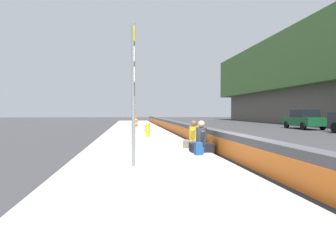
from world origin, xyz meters
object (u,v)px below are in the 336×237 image
seated_person_foreground (201,142)px  parked_car_fourth (304,119)px  seated_person_middle (194,139)px  construction_barrel (135,122)px  backpack (199,149)px  route_sign_post (134,83)px  fire_hydrant (148,129)px

seated_person_foreground → parked_car_fourth: (14.80, -12.82, 0.39)m
seated_person_foreground → seated_person_middle: 1.24m
seated_person_middle → construction_barrel: seated_person_middle is taller
backpack → construction_barrel: 18.99m
parked_car_fourth → backpack: bearing=139.9°
seated_person_middle → seated_person_foreground: bearing=179.8°
route_sign_post → construction_barrel: (20.70, -0.35, -1.61)m
fire_hydrant → backpack: 7.36m
route_sign_post → backpack: (1.79, -2.09, -1.90)m
backpack → construction_barrel: construction_barrel is taller
fire_hydrant → construction_barrel: bearing=2.6°
seated_person_middle → parked_car_fourth: (13.55, -12.82, 0.40)m
fire_hydrant → backpack: size_ratio=2.20×
construction_barrel → parked_car_fourth: 15.20m
seated_person_middle → backpack: (-1.99, 0.27, -0.13)m
route_sign_post → construction_barrel: bearing=-1.0°
seated_person_foreground → parked_car_fourth: parked_car_fourth is taller
seated_person_middle → parked_car_fourth: size_ratio=0.23×
route_sign_post → backpack: route_sign_post is taller
route_sign_post → seated_person_middle: 4.80m
seated_person_foreground → parked_car_fourth: size_ratio=0.24×
construction_barrel → parked_car_fourth: (-3.36, -14.82, 0.24)m
route_sign_post → construction_barrel: 20.76m
seated_person_foreground → backpack: seated_person_foreground is taller
route_sign_post → seated_person_middle: bearing=-31.9°
route_sign_post → seated_person_foreground: route_sign_post is taller
parked_car_fourth → seated_person_middle: bearing=136.6°
parked_car_fourth → fire_hydrant: bearing=120.1°
backpack → parked_car_fourth: 20.33m
construction_barrel → seated_person_foreground: bearing=-173.7°
fire_hydrant → seated_person_middle: seated_person_middle is taller
construction_barrel → route_sign_post: bearing=179.0°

